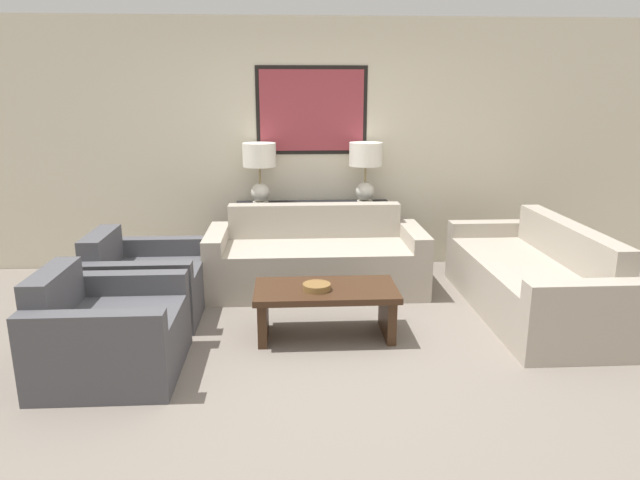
{
  "coord_description": "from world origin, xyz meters",
  "views": [
    {
      "loc": [
        -0.27,
        -3.88,
        1.9
      ],
      "look_at": [
        0.01,
        0.89,
        0.65
      ],
      "focal_mm": 32.0,
      "sensor_mm": 36.0,
      "label": 1
    }
  ],
  "objects_px": {
    "table_lamp_left": "(260,163)",
    "armchair_near_back_wall": "(144,285)",
    "coffee_table": "(326,301)",
    "console_table": "(313,237)",
    "couch_by_back_wall": "(316,261)",
    "table_lamp_right": "(366,163)",
    "decorative_bowl": "(317,287)",
    "couch_by_side": "(531,281)",
    "armchair_near_camera": "(108,335)"
  },
  "relations": [
    {
      "from": "table_lamp_right",
      "to": "couch_by_side",
      "type": "xyz_separation_m",
      "value": [
        1.3,
        -1.35,
        -0.88
      ]
    },
    {
      "from": "armchair_near_camera",
      "to": "couch_by_back_wall",
      "type": "bearing_deg",
      "value": 47.38
    },
    {
      "from": "table_lamp_right",
      "to": "decorative_bowl",
      "type": "xyz_separation_m",
      "value": [
        -0.61,
        -1.81,
        -0.74
      ]
    },
    {
      "from": "table_lamp_left",
      "to": "couch_by_back_wall",
      "type": "xyz_separation_m",
      "value": [
        0.56,
        -0.62,
        -0.88
      ]
    },
    {
      "from": "coffee_table",
      "to": "armchair_near_back_wall",
      "type": "height_order",
      "value": "armchair_near_back_wall"
    },
    {
      "from": "coffee_table",
      "to": "console_table",
      "type": "bearing_deg",
      "value": 90.61
    },
    {
      "from": "table_lamp_left",
      "to": "coffee_table",
      "type": "relative_size",
      "value": 0.57
    },
    {
      "from": "couch_by_back_wall",
      "to": "coffee_table",
      "type": "xyz_separation_m",
      "value": [
        0.02,
        -1.13,
        0.01
      ]
    },
    {
      "from": "armchair_near_camera",
      "to": "couch_by_side",
      "type": "bearing_deg",
      "value": 15.3
    },
    {
      "from": "decorative_bowl",
      "to": "table_lamp_right",
      "type": "bearing_deg",
      "value": 71.29
    },
    {
      "from": "coffee_table",
      "to": "armchair_near_back_wall",
      "type": "relative_size",
      "value": 1.2
    },
    {
      "from": "table_lamp_left",
      "to": "armchair_near_camera",
      "type": "height_order",
      "value": "table_lamp_left"
    },
    {
      "from": "console_table",
      "to": "armchair_near_camera",
      "type": "height_order",
      "value": "armchair_near_camera"
    },
    {
      "from": "armchair_near_back_wall",
      "to": "couch_by_back_wall",
      "type": "bearing_deg",
      "value": 22.11
    },
    {
      "from": "table_lamp_left",
      "to": "decorative_bowl",
      "type": "bearing_deg",
      "value": -74.48
    },
    {
      "from": "table_lamp_left",
      "to": "table_lamp_right",
      "type": "bearing_deg",
      "value": 0.0
    },
    {
      "from": "table_lamp_right",
      "to": "table_lamp_left",
      "type": "bearing_deg",
      "value": 180.0
    },
    {
      "from": "table_lamp_left",
      "to": "couch_by_back_wall",
      "type": "bearing_deg",
      "value": -48.26
    },
    {
      "from": "table_lamp_right",
      "to": "coffee_table",
      "type": "height_order",
      "value": "table_lamp_right"
    },
    {
      "from": "couch_by_side",
      "to": "couch_by_back_wall",
      "type": "bearing_deg",
      "value": 158.64
    },
    {
      "from": "console_table",
      "to": "decorative_bowl",
      "type": "distance_m",
      "value": 1.81
    },
    {
      "from": "console_table",
      "to": "couch_by_side",
      "type": "bearing_deg",
      "value": -36.03
    },
    {
      "from": "table_lamp_right",
      "to": "decorative_bowl",
      "type": "distance_m",
      "value": 2.05
    },
    {
      "from": "console_table",
      "to": "decorative_bowl",
      "type": "height_order",
      "value": "console_table"
    },
    {
      "from": "decorative_bowl",
      "to": "armchair_near_camera",
      "type": "relative_size",
      "value": 0.23
    },
    {
      "from": "decorative_bowl",
      "to": "armchair_near_camera",
      "type": "distance_m",
      "value": 1.54
    },
    {
      "from": "console_table",
      "to": "decorative_bowl",
      "type": "bearing_deg",
      "value": -91.75
    },
    {
      "from": "console_table",
      "to": "coffee_table",
      "type": "xyz_separation_m",
      "value": [
        0.02,
        -1.76,
        -0.07
      ]
    },
    {
      "from": "console_table",
      "to": "armchair_near_back_wall",
      "type": "height_order",
      "value": "armchair_near_back_wall"
    },
    {
      "from": "decorative_bowl",
      "to": "coffee_table",
      "type": "bearing_deg",
      "value": 33.95
    },
    {
      "from": "table_lamp_left",
      "to": "decorative_bowl",
      "type": "xyz_separation_m",
      "value": [
        0.5,
        -1.81,
        -0.74
      ]
    },
    {
      "from": "table_lamp_right",
      "to": "decorative_bowl",
      "type": "bearing_deg",
      "value": -108.71
    },
    {
      "from": "couch_by_back_wall",
      "to": "armchair_near_camera",
      "type": "height_order",
      "value": "couch_by_back_wall"
    },
    {
      "from": "console_table",
      "to": "armchair_near_camera",
      "type": "distance_m",
      "value": 2.74
    },
    {
      "from": "console_table",
      "to": "armchair_near_camera",
      "type": "xyz_separation_m",
      "value": [
        -1.52,
        -2.27,
        -0.09
      ]
    },
    {
      "from": "couch_by_back_wall",
      "to": "coffee_table",
      "type": "relative_size",
      "value": 1.87
    },
    {
      "from": "decorative_bowl",
      "to": "armchair_near_camera",
      "type": "bearing_deg",
      "value": -162.31
    },
    {
      "from": "coffee_table",
      "to": "armchair_near_back_wall",
      "type": "distance_m",
      "value": 1.62
    },
    {
      "from": "table_lamp_left",
      "to": "armchair_near_back_wall",
      "type": "bearing_deg",
      "value": -127.75
    },
    {
      "from": "couch_by_side",
      "to": "armchair_near_camera",
      "type": "height_order",
      "value": "couch_by_side"
    },
    {
      "from": "armchair_near_camera",
      "to": "armchair_near_back_wall",
      "type": "bearing_deg",
      "value": 90.0
    },
    {
      "from": "table_lamp_left",
      "to": "couch_by_back_wall",
      "type": "relative_size",
      "value": 0.31
    },
    {
      "from": "table_lamp_left",
      "to": "armchair_near_camera",
      "type": "relative_size",
      "value": 0.69
    },
    {
      "from": "table_lamp_right",
      "to": "coffee_table",
      "type": "xyz_separation_m",
      "value": [
        -0.54,
        -1.76,
        -0.87
      ]
    },
    {
      "from": "table_lamp_right",
      "to": "coffee_table",
      "type": "distance_m",
      "value": 2.03
    },
    {
      "from": "couch_by_back_wall",
      "to": "couch_by_side",
      "type": "xyz_separation_m",
      "value": [
        1.86,
        -0.73,
        0.0
      ]
    },
    {
      "from": "table_lamp_left",
      "to": "coffee_table",
      "type": "distance_m",
      "value": 2.04
    },
    {
      "from": "armchair_near_back_wall",
      "to": "table_lamp_left",
      "type": "bearing_deg",
      "value": 52.25
    },
    {
      "from": "table_lamp_right",
      "to": "armchair_near_camera",
      "type": "distance_m",
      "value": 3.21
    },
    {
      "from": "console_table",
      "to": "table_lamp_left",
      "type": "relative_size",
      "value": 2.57
    }
  ]
}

